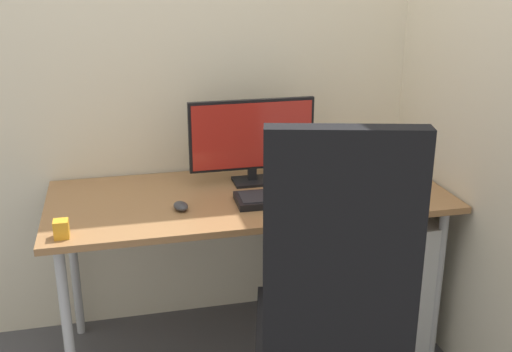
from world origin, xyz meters
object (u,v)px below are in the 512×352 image
(mouse, at_px, (181,206))
(notebook, at_px, (396,187))
(filing_cabinet, at_px, (363,273))
(desk_clamp_accessory, at_px, (61,229))
(office_chair, at_px, (335,303))
(keyboard, at_px, (285,198))
(monitor, at_px, (252,138))
(pen_holder, at_px, (384,162))

(mouse, height_order, notebook, mouse)
(filing_cabinet, xyz_separation_m, desk_clamp_accessory, (-1.26, -0.25, 0.46))
(office_chair, xyz_separation_m, keyboard, (0.01, 0.61, 0.13))
(office_chair, bearing_deg, desk_clamp_accessory, 152.01)
(office_chair, height_order, keyboard, office_chair)
(notebook, bearing_deg, office_chair, -106.35)
(notebook, bearing_deg, desk_clamp_accessory, -150.47)
(filing_cabinet, xyz_separation_m, monitor, (-0.48, 0.16, 0.63))
(office_chair, distance_m, filing_cabinet, 0.87)
(monitor, distance_m, notebook, 0.65)
(filing_cabinet, height_order, monitor, monitor)
(notebook, bearing_deg, keyboard, -155.82)
(filing_cabinet, distance_m, monitor, 0.81)
(mouse, bearing_deg, notebook, -9.46)
(mouse, bearing_deg, monitor, 25.83)
(monitor, xyz_separation_m, desk_clamp_accessory, (-0.78, -0.41, -0.17))
(keyboard, relative_size, desk_clamp_accessory, 6.21)
(monitor, bearing_deg, filing_cabinet, -18.28)
(monitor, relative_size, keyboard, 1.35)
(mouse, relative_size, desk_clamp_accessory, 1.28)
(keyboard, bearing_deg, desk_clamp_accessory, -169.77)
(office_chair, xyz_separation_m, desk_clamp_accessory, (-0.85, 0.45, 0.15))
(mouse, bearing_deg, office_chair, -65.97)
(monitor, relative_size, pen_holder, 3.21)
(keyboard, relative_size, mouse, 4.86)
(keyboard, height_order, desk_clamp_accessory, desk_clamp_accessory)
(office_chair, relative_size, pen_holder, 7.27)
(monitor, xyz_separation_m, notebook, (0.57, -0.24, -0.19))
(office_chair, distance_m, pen_holder, 1.03)
(filing_cabinet, relative_size, pen_holder, 3.65)
(filing_cabinet, height_order, mouse, mouse)
(notebook, height_order, desk_clamp_accessory, desk_clamp_accessory)
(mouse, relative_size, notebook, 0.41)
(filing_cabinet, xyz_separation_m, pen_holder, (0.14, 0.16, 0.47))
(monitor, bearing_deg, notebook, -22.51)
(notebook, distance_m, desk_clamp_accessory, 1.36)
(office_chair, relative_size, desk_clamp_accessory, 18.98)
(filing_cabinet, xyz_separation_m, keyboard, (-0.40, -0.09, 0.44))
(monitor, xyz_separation_m, keyboard, (0.08, -0.25, -0.19))
(pen_holder, distance_m, desk_clamp_accessory, 1.45)
(pen_holder, xyz_separation_m, desk_clamp_accessory, (-1.39, -0.41, -0.01))
(mouse, distance_m, notebook, 0.91)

